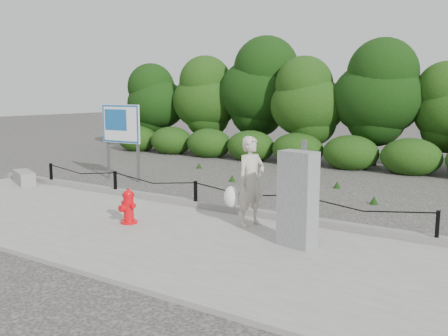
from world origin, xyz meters
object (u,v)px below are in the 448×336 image
object	(u,v)px
utility_cabinet	(298,199)
fire_hydrant	(128,207)
pedestrian	(250,182)
advertising_sign	(121,127)
concrete_block	(24,177)

from	to	relation	value
utility_cabinet	fire_hydrant	bearing A→B (deg)	-160.60
pedestrian	fire_hydrant	bearing A→B (deg)	139.08
pedestrian	advertising_sign	size ratio (longest dim) A/B	0.76
fire_hydrant	pedestrian	distance (m)	2.43
fire_hydrant	advertising_sign	xyz separation A→B (m)	(-3.77, 3.64, 1.20)
fire_hydrant	advertising_sign	size ratio (longest dim) A/B	0.30
concrete_block	pedestrian	bearing A→B (deg)	-2.07
fire_hydrant	utility_cabinet	world-z (taller)	utility_cabinet
concrete_block	utility_cabinet	distance (m)	8.85
fire_hydrant	concrete_block	distance (m)	5.61
advertising_sign	utility_cabinet	bearing A→B (deg)	-25.92
fire_hydrant	pedestrian	world-z (taller)	pedestrian
pedestrian	advertising_sign	xyz separation A→B (m)	(-5.84, 2.47, 0.69)
fire_hydrant	utility_cabinet	bearing A→B (deg)	19.67
fire_hydrant	utility_cabinet	size ratio (longest dim) A/B	0.39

